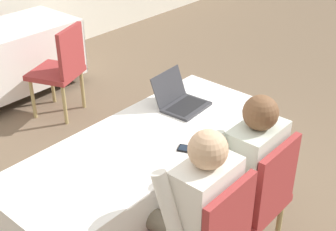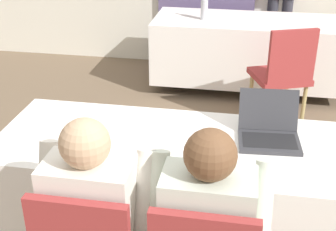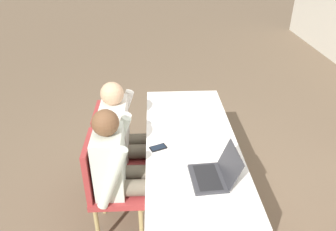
# 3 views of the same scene
# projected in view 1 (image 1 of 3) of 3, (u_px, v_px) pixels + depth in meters

# --- Properties ---
(ground_plane) EXTENTS (24.00, 24.00, 0.00)m
(ground_plane) POSITION_uv_depth(u_px,v_px,m) (147.00, 227.00, 3.30)
(ground_plane) COLOR brown
(conference_table_near) EXTENTS (1.92, 0.76, 0.73)m
(conference_table_near) POSITION_uv_depth(u_px,v_px,m) (145.00, 163.00, 3.03)
(conference_table_near) COLOR white
(conference_table_near) RESTS_ON ground_plane
(laptop) EXTENTS (0.34, 0.34, 0.23)m
(laptop) POSITION_uv_depth(u_px,v_px,m) (181.00, 101.00, 3.29)
(laptop) COLOR #333338
(laptop) RESTS_ON conference_table_near
(cell_phone) EXTENTS (0.12, 0.15, 0.01)m
(cell_phone) POSITION_uv_depth(u_px,v_px,m) (189.00, 149.00, 2.84)
(cell_phone) COLOR black
(cell_phone) RESTS_ON conference_table_near
(paper_beside_laptop) EXTENTS (0.29, 0.34, 0.00)m
(paper_beside_laptop) POSITION_uv_depth(u_px,v_px,m) (197.00, 92.00, 3.51)
(paper_beside_laptop) COLOR white
(paper_beside_laptop) RESTS_ON conference_table_near
(chair_near_right) EXTENTS (0.44, 0.44, 0.91)m
(chair_near_right) POSITION_uv_depth(u_px,v_px,m) (255.00, 196.00, 2.81)
(chair_near_right) COLOR tan
(chair_near_right) RESTS_ON ground_plane
(chair_far_spare) EXTENTS (0.57, 0.57, 0.91)m
(chair_far_spare) POSITION_uv_depth(u_px,v_px,m) (62.00, 67.00, 4.47)
(chair_far_spare) COLOR tan
(chair_far_spare) RESTS_ON ground_plane
(person_checkered_shirt) EXTENTS (0.50, 0.52, 1.17)m
(person_checkered_shirt) POSITION_uv_depth(u_px,v_px,m) (193.00, 208.00, 2.48)
(person_checkered_shirt) COLOR #665B4C
(person_checkered_shirt) RESTS_ON ground_plane
(person_white_shirt) EXTENTS (0.50, 0.52, 1.17)m
(person_white_shirt) POSITION_uv_depth(u_px,v_px,m) (243.00, 168.00, 2.79)
(person_white_shirt) COLOR #665B4C
(person_white_shirt) RESTS_ON ground_plane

